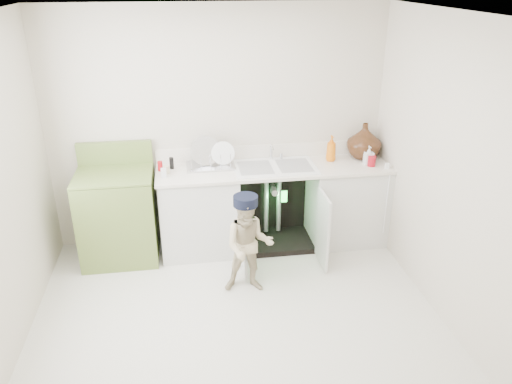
% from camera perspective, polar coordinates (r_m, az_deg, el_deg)
% --- Properties ---
extents(ground, '(3.50, 3.50, 0.00)m').
position_cam_1_polar(ground, '(4.51, -2.17, -13.89)').
color(ground, beige).
rests_on(ground, ground).
extents(room_shell, '(6.00, 5.50, 1.26)m').
position_cam_1_polar(room_shell, '(3.87, -2.45, 0.89)').
color(room_shell, beige).
rests_on(room_shell, ground).
extents(counter_run, '(2.44, 1.02, 1.28)m').
position_cam_1_polar(counter_run, '(5.36, 2.58, -1.18)').
color(counter_run, silver).
rests_on(counter_run, ground).
extents(avocado_stove, '(0.75, 0.65, 1.17)m').
position_cam_1_polar(avocado_stove, '(5.29, -15.45, -2.50)').
color(avocado_stove, olive).
rests_on(avocado_stove, ground).
extents(repair_worker, '(0.71, 0.70, 0.96)m').
position_cam_1_polar(repair_worker, '(4.56, -0.84, -6.00)').
color(repair_worker, beige).
rests_on(repair_worker, ground).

